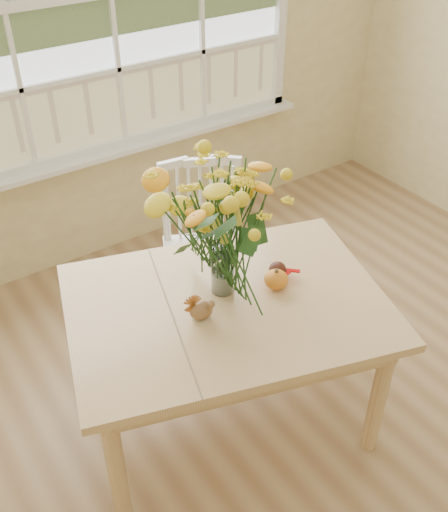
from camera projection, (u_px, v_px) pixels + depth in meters
floor at (381, 491)px, 2.51m from camera, size 4.00×4.50×0.01m
wall_back at (111, 30)px, 3.20m from camera, size 4.00×0.02×2.70m
dining_table at (227, 319)px, 2.48m from camera, size 1.49×1.24×0.69m
windsor_chair at (203, 237)px, 3.12m from camera, size 0.54×0.53×0.90m
flower_vase at (223, 225)px, 2.30m from camera, size 0.45×0.45×0.53m
pumpkin at (276, 280)px, 2.48m from camera, size 0.10×0.10×0.08m
turkey_figurine at (201, 311)px, 2.32m from camera, size 0.10×0.08×0.12m
dark_gourd at (277, 270)px, 2.55m from camera, size 0.13×0.10×0.07m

